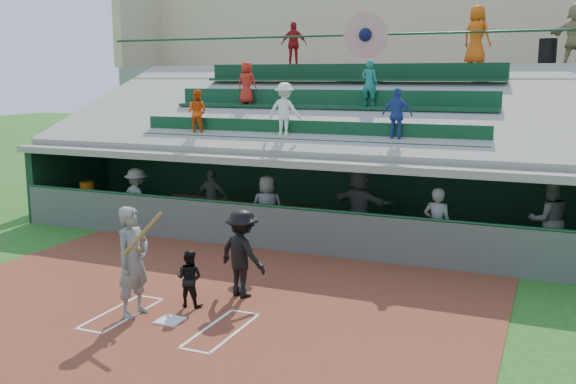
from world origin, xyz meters
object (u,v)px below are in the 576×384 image
at_px(home_plate, 170,320).
at_px(white_table, 87,207).
at_px(water_cooler, 87,189).
at_px(batter_at_plate, 133,261).
at_px(catcher, 189,278).
at_px(trash_bin, 548,52).

bearing_deg(home_plate, white_table, 138.58).
distance_m(home_plate, water_cooler, 9.18).
bearing_deg(batter_at_plate, home_plate, -2.46).
relative_size(catcher, white_table, 1.37).
xyz_separation_m(batter_at_plate, trash_bin, (6.35, 12.90, 3.98)).
bearing_deg(home_plate, trash_bin, 66.58).
height_order(batter_at_plate, white_table, batter_at_plate).
distance_m(batter_at_plate, water_cooler, 8.56).
relative_size(home_plate, catcher, 0.40).
height_order(home_plate, white_table, white_table).
bearing_deg(home_plate, catcher, 95.91).
relative_size(batter_at_plate, catcher, 1.85).
distance_m(batter_at_plate, catcher, 1.12).
distance_m(batter_at_plate, white_table, 8.52).
xyz_separation_m(home_plate, white_table, (-6.80, 6.00, 0.35)).
height_order(catcher, white_table, catcher).
bearing_deg(catcher, trash_bin, -118.06).
xyz_separation_m(batter_at_plate, catcher, (0.67, 0.77, -0.46)).
height_order(batter_at_plate, catcher, batter_at_plate).
distance_m(home_plate, trash_bin, 14.94).
bearing_deg(batter_at_plate, water_cooler, 135.19).
height_order(white_table, trash_bin, trash_bin).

